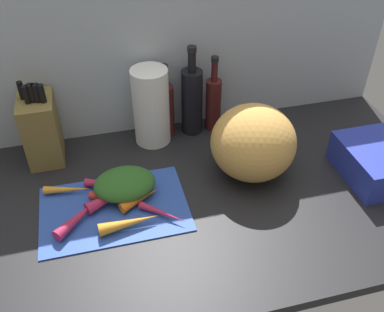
% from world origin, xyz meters
% --- Properties ---
extents(ground_plane, '(1.70, 0.80, 0.03)m').
position_xyz_m(ground_plane, '(0.00, 0.00, -0.01)').
color(ground_plane, black).
extents(wall_back, '(1.70, 0.03, 0.60)m').
position_xyz_m(wall_back, '(0.00, 0.39, 0.30)').
color(wall_back, '#ADB7C1').
rests_on(wall_back, ground_plane).
extents(cutting_board, '(0.40, 0.27, 0.01)m').
position_xyz_m(cutting_board, '(-0.15, 0.00, 0.00)').
color(cutting_board, '#2D51B7').
rests_on(cutting_board, ground_plane).
extents(carrot_0, '(0.12, 0.11, 0.02)m').
position_xyz_m(carrot_0, '(-0.02, -0.07, 0.02)').
color(carrot_0, '#B2264C').
rests_on(carrot_0, cutting_board).
extents(carrot_1, '(0.11, 0.06, 0.03)m').
position_xyz_m(carrot_1, '(-0.17, 0.09, 0.02)').
color(carrot_1, '#B2264C').
rests_on(carrot_1, cutting_board).
extents(carrot_2, '(0.15, 0.15, 0.03)m').
position_xyz_m(carrot_2, '(-0.24, -0.02, 0.02)').
color(carrot_2, '#B2264C').
rests_on(carrot_2, cutting_board).
extents(carrot_3, '(0.15, 0.10, 0.02)m').
position_xyz_m(carrot_3, '(-0.14, 0.01, 0.02)').
color(carrot_3, red).
rests_on(carrot_3, cutting_board).
extents(carrot_4, '(0.14, 0.05, 0.02)m').
position_xyz_m(carrot_4, '(-0.27, 0.09, 0.02)').
color(carrot_4, orange).
rests_on(carrot_4, cutting_board).
extents(carrot_5, '(0.10, 0.11, 0.04)m').
position_xyz_m(carrot_5, '(-0.10, 0.09, 0.03)').
color(carrot_5, orange).
rests_on(carrot_5, cutting_board).
extents(carrot_6, '(0.16, 0.05, 0.03)m').
position_xyz_m(carrot_6, '(-0.12, -0.08, 0.02)').
color(carrot_6, orange).
rests_on(carrot_6, cutting_board).
extents(carrot_7, '(0.16, 0.10, 0.03)m').
position_xyz_m(carrot_7, '(-0.15, 0.03, 0.03)').
color(carrot_7, '#B2264C').
rests_on(carrot_7, cutting_board).
extents(carrot_8, '(0.12, 0.08, 0.03)m').
position_xyz_m(carrot_8, '(-0.07, 0.00, 0.02)').
color(carrot_8, orange).
rests_on(carrot_8, cutting_board).
extents(carrot_greens_pile, '(0.17, 0.13, 0.07)m').
position_xyz_m(carrot_greens_pile, '(-0.11, 0.05, 0.04)').
color(carrot_greens_pile, '#2D6023').
rests_on(carrot_greens_pile, cutting_board).
extents(winter_squash, '(0.25, 0.25, 0.22)m').
position_xyz_m(winter_squash, '(0.27, 0.06, 0.11)').
color(winter_squash, gold).
rests_on(winter_squash, ground_plane).
extents(knife_block, '(0.10, 0.15, 0.26)m').
position_xyz_m(knife_block, '(-0.32, 0.29, 0.11)').
color(knife_block, olive).
rests_on(knife_block, ground_plane).
extents(paper_towel_roll, '(0.12, 0.12, 0.26)m').
position_xyz_m(paper_towel_roll, '(0.02, 0.30, 0.13)').
color(paper_towel_roll, white).
rests_on(paper_towel_roll, ground_plane).
extents(bottle_0, '(0.06, 0.06, 0.26)m').
position_xyz_m(bottle_0, '(0.07, 0.32, 0.10)').
color(bottle_0, '#471919').
rests_on(bottle_0, ground_plane).
extents(bottle_1, '(0.07, 0.07, 0.31)m').
position_xyz_m(bottle_1, '(0.16, 0.31, 0.12)').
color(bottle_1, black).
rests_on(bottle_1, ground_plane).
extents(bottle_2, '(0.05, 0.05, 0.27)m').
position_xyz_m(bottle_2, '(0.23, 0.31, 0.10)').
color(bottle_2, '#471919').
rests_on(bottle_2, ground_plane).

